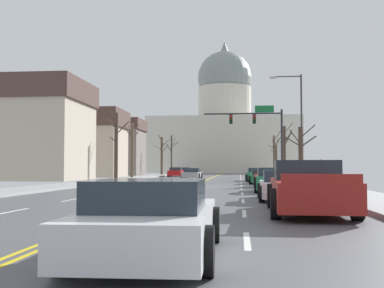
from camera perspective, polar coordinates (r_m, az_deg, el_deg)
ground at (r=33.38m, az=-0.24°, el=-4.96°), size 20.00×180.00×0.20m
signal_gantry at (r=49.49m, az=7.97°, el=2.01°), size 7.91×0.41×7.37m
street_lamp_right at (r=38.96m, az=12.20°, el=2.95°), size 2.51×0.24×8.44m
capitol_building at (r=112.84m, az=3.84°, el=1.49°), size 33.03×22.50×30.51m
sedan_near_00 at (r=45.83m, az=7.58°, el=-3.60°), size 2.12×4.70×1.24m
sedan_near_01 at (r=39.14m, az=8.20°, el=-3.84°), size 2.11×4.48×1.13m
sedan_near_02 at (r=33.06m, az=9.03°, el=-3.93°), size 2.03×4.38×1.30m
sedan_near_03 at (r=26.83m, az=9.56°, el=-4.24°), size 2.24×4.34×1.28m
sedan_near_04 at (r=20.19m, az=10.67°, el=-4.87°), size 2.15×4.66×1.22m
pickup_truck_near_05 at (r=14.75m, az=13.42°, el=-5.12°), size 2.44×5.79×1.55m
sedan_near_06 at (r=7.51m, az=-4.79°, el=-8.88°), size 2.06×4.49×1.17m
sedan_oncoming_00 at (r=55.37m, az=0.01°, el=-3.48°), size 2.17×4.69×1.19m
sedan_oncoming_01 at (r=66.57m, az=-1.90°, el=-3.31°), size 2.06×4.49×1.27m
sedan_oncoming_02 at (r=78.66m, az=-0.81°, el=-3.23°), size 2.03×4.70×1.23m
flank_building_00 at (r=52.88m, az=-19.25°, el=1.57°), size 13.14×10.23×10.11m
flank_building_01 at (r=66.50m, az=-13.93°, el=0.11°), size 14.11×8.17×8.82m
flank_building_02 at (r=78.86m, az=-10.12°, el=-0.36°), size 12.26×8.19×8.81m
bare_tree_00 at (r=36.90m, az=12.60°, el=-1.10°), size 2.50×0.86×4.30m
bare_tree_01 at (r=45.62m, az=-8.88°, el=-0.03°), size 2.79×2.06×6.42m
bare_tree_02 at (r=72.18m, az=9.78°, el=-1.72°), size 1.79×0.93×5.40m
bare_tree_03 at (r=82.08m, az=-2.41°, el=-1.09°), size 2.06×1.48×6.69m
bare_tree_04 at (r=65.42m, az=9.59°, el=-1.05°), size 1.47×2.45×6.07m
bare_tree_05 at (r=75.52m, az=-3.55°, el=-1.28°), size 2.22×2.14×6.21m
bare_tree_06 at (r=56.32m, az=10.77°, el=-0.75°), size 1.42×1.82×6.23m
bare_tree_07 at (r=56.64m, az=-7.02°, el=-0.52°), size 1.60×1.79×6.24m
pedestrian_00 at (r=33.82m, az=14.84°, el=-3.00°), size 0.35×0.34×1.74m
pedestrian_01 at (r=42.36m, az=11.38°, el=-2.98°), size 0.35×0.34×1.69m
bicycle_parked at (r=29.87m, az=16.02°, el=-4.23°), size 0.12×1.77×0.85m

